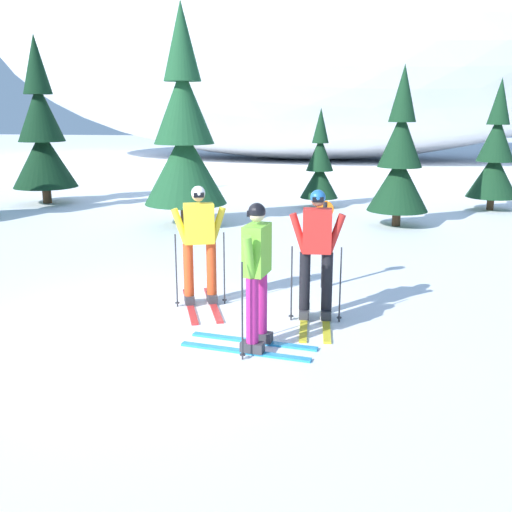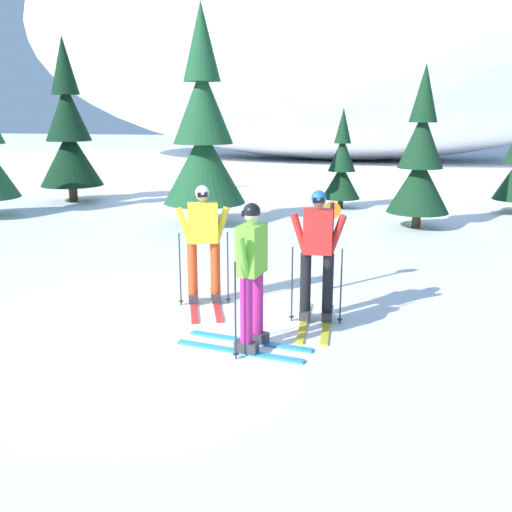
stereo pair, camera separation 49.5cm
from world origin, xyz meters
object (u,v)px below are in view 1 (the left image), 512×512
at_px(pine_tree_center_left, 184,135).
at_px(pine_tree_far_right, 495,156).
at_px(skier_red_jacket, 317,253).
at_px(pine_tree_right, 400,160).
at_px(trail_marker_post, 324,239).
at_px(pine_tree_left, 42,135).
at_px(pine_tree_center_right, 320,167).
at_px(skier_yellow_jacket, 199,243).
at_px(skier_lime_jacket, 256,273).

distance_m(pine_tree_center_left, pine_tree_far_right, 9.01).
bearing_deg(pine_tree_far_right, skier_red_jacket, -114.45).
relative_size(pine_tree_right, pine_tree_far_right, 1.05).
distance_m(pine_tree_right, trail_marker_post, 5.92).
bearing_deg(pine_tree_far_right, pine_tree_left, -176.87).
height_order(skier_red_jacket, pine_tree_center_right, pine_tree_center_right).
bearing_deg(pine_tree_left, skier_red_jacket, -46.35).
height_order(pine_tree_center_right, pine_tree_right, pine_tree_right).
xyz_separation_m(skier_yellow_jacket, skier_red_jacket, (1.75, -0.42, 0.01)).
height_order(skier_red_jacket, pine_tree_center_left, pine_tree_center_left).
bearing_deg(pine_tree_right, trail_marker_post, -106.07).
relative_size(pine_tree_center_left, trail_marker_post, 3.73).
relative_size(pine_tree_center_right, pine_tree_far_right, 0.78).
distance_m(skier_lime_jacket, skier_red_jacket, 1.32).
relative_size(pine_tree_far_right, trail_marker_post, 2.59).
height_order(pine_tree_left, trail_marker_post, pine_tree_left).
bearing_deg(pine_tree_left, pine_tree_center_right, 3.06).
xyz_separation_m(pine_tree_far_right, trail_marker_post, (-4.56, -8.56, -0.75)).
height_order(pine_tree_right, pine_tree_far_right, pine_tree_right).
relative_size(skier_yellow_jacket, pine_tree_center_right, 0.61).
distance_m(skier_lime_jacket, skier_yellow_jacket, 1.90).
bearing_deg(skier_red_jacket, skier_lime_jacket, -120.08).
relative_size(skier_lime_jacket, pine_tree_right, 0.46).
height_order(skier_lime_jacket, pine_tree_center_right, pine_tree_center_right).
bearing_deg(pine_tree_right, skier_yellow_jacket, -116.77).
xyz_separation_m(skier_lime_jacket, skier_yellow_jacket, (-1.09, 1.56, -0.01)).
distance_m(pine_tree_center_left, pine_tree_center_right, 4.70).
bearing_deg(skier_red_jacket, pine_tree_left, 133.65).
xyz_separation_m(skier_red_jacket, pine_tree_center_left, (-3.66, 6.60, 1.30)).
distance_m(skier_red_jacket, pine_tree_left, 13.02).
xyz_separation_m(pine_tree_left, pine_tree_right, (10.62, -2.19, -0.48)).
relative_size(skier_lime_jacket, trail_marker_post, 1.25).
relative_size(pine_tree_left, trail_marker_post, 3.51).
relative_size(skier_red_jacket, trail_marker_post, 1.26).
relative_size(pine_tree_left, pine_tree_right, 1.29).
bearing_deg(skier_lime_jacket, skier_yellow_jacket, 124.86).
distance_m(skier_lime_jacket, trail_marker_post, 2.80).
bearing_deg(skier_lime_jacket, pine_tree_center_left, 111.14).
distance_m(pine_tree_left, pine_tree_center_left, 5.99).
bearing_deg(trail_marker_post, skier_red_jacket, -91.71).
height_order(pine_tree_center_left, pine_tree_right, pine_tree_center_left).
bearing_deg(pine_tree_far_right, trail_marker_post, -118.03).
bearing_deg(pine_tree_center_right, pine_tree_far_right, 3.25).
bearing_deg(trail_marker_post, skier_yellow_jacket, -147.49).
distance_m(skier_yellow_jacket, pine_tree_center_left, 6.60).
bearing_deg(skier_yellow_jacket, pine_tree_right, 63.23).
height_order(pine_tree_right, trail_marker_post, pine_tree_right).
bearing_deg(pine_tree_right, pine_tree_left, 168.34).
height_order(skier_lime_jacket, trail_marker_post, skier_lime_jacket).
distance_m(pine_tree_left, pine_tree_far_right, 13.59).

